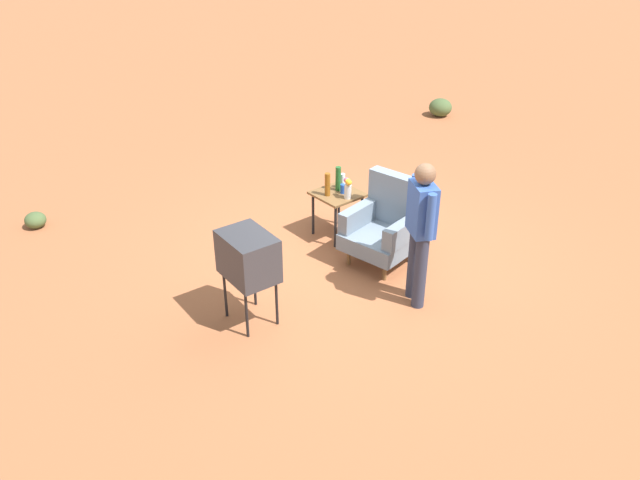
{
  "coord_description": "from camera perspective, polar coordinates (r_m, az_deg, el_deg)",
  "views": [
    {
      "loc": [
        4.9,
        -4.65,
        4.09
      ],
      "look_at": [
        0.21,
        -0.78,
        0.65
      ],
      "focal_mm": 35.82,
      "sensor_mm": 36.0,
      "label": 1
    }
  ],
  "objects": [
    {
      "name": "armchair",
      "position": [
        7.68,
        5.91,
        1.43
      ],
      "size": [
        0.89,
        0.9,
        1.06
      ],
      "color": "brown",
      "rests_on": "ground"
    },
    {
      "name": "soda_can_blue",
      "position": [
        8.13,
        2.06,
        4.59
      ],
      "size": [
        0.07,
        0.07,
        0.12
      ],
      "primitive_type": "cylinder",
      "color": "blue",
      "rests_on": "side_table"
    },
    {
      "name": "tv_on_stand",
      "position": [
        6.46,
        -6.42,
        -1.51
      ],
      "size": [
        0.62,
        0.48,
        1.03
      ],
      "color": "black",
      "rests_on": "ground"
    },
    {
      "name": "shrub_near",
      "position": [
        13.08,
        10.7,
        11.56
      ],
      "size": [
        0.45,
        0.45,
        0.35
      ],
      "primitive_type": "ellipsoid",
      "color": "#475B33",
      "rests_on": "ground"
    },
    {
      "name": "bottle_wine_green",
      "position": [
        8.17,
        1.64,
        5.5
      ],
      "size": [
        0.07,
        0.07,
        0.32
      ],
      "primitive_type": "cylinder",
      "color": "#1E5623",
      "rests_on": "side_table"
    },
    {
      "name": "shrub_far",
      "position": [
        9.39,
        -24.08,
        1.64
      ],
      "size": [
        0.28,
        0.28,
        0.22
      ],
      "primitive_type": "ellipsoid",
      "color": "#475B33",
      "rests_on": "ground"
    },
    {
      "name": "bottle_tall_amber",
      "position": [
        8.03,
        0.67,
        4.99
      ],
      "size": [
        0.07,
        0.07,
        0.3
      ],
      "primitive_type": "cylinder",
      "color": "brown",
      "rests_on": "side_table"
    },
    {
      "name": "ground_plane",
      "position": [
        7.9,
        3.43,
        -1.75
      ],
      "size": [
        60.0,
        60.0,
        0.0
      ],
      "primitive_type": "plane",
      "color": "#A05B38"
    },
    {
      "name": "flower_vase",
      "position": [
        7.96,
        2.5,
        4.71
      ],
      "size": [
        0.15,
        0.1,
        0.27
      ],
      "color": "silver",
      "rests_on": "side_table"
    },
    {
      "name": "bottle_short_clear",
      "position": [
        8.25,
        2.03,
        5.29
      ],
      "size": [
        0.06,
        0.06,
        0.2
      ],
      "primitive_type": "cylinder",
      "color": "silver",
      "rests_on": "side_table"
    },
    {
      "name": "person_standing",
      "position": [
        6.75,
        8.99,
        1.23
      ],
      "size": [
        0.51,
        0.36,
        1.64
      ],
      "color": "#2D3347",
      "rests_on": "ground"
    },
    {
      "name": "side_table",
      "position": [
        8.2,
        1.57,
        3.67
      ],
      "size": [
        0.56,
        0.56,
        0.61
      ],
      "color": "black",
      "rests_on": "ground"
    }
  ]
}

